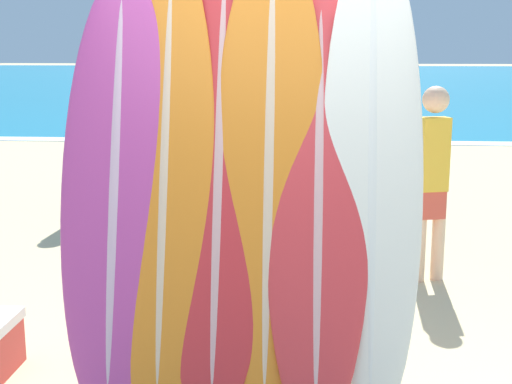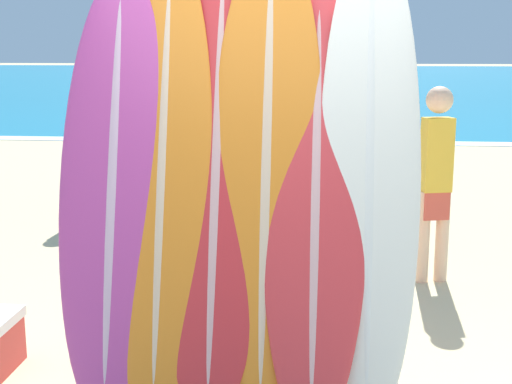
# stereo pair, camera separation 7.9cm
# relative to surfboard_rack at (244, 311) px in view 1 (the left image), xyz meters

# --- Properties ---
(ocean_water) EXTENTS (120.00, 60.00, 0.01)m
(ocean_water) POSITION_rel_surfboard_rack_xyz_m (0.19, 39.88, -0.51)
(ocean_water) COLOR teal
(ocean_water) RESTS_ON ground_plane
(surfboard_rack) EXTENTS (1.63, 0.04, 0.95)m
(surfboard_rack) POSITION_rel_surfboard_rack_xyz_m (0.00, 0.00, 0.00)
(surfboard_rack) COLOR #47474C
(surfboard_rack) RESTS_ON ground_plane
(surfboard_slot_0) EXTENTS (0.57, 0.71, 2.26)m
(surfboard_slot_0) POSITION_rel_surfboard_rack_xyz_m (-0.65, 0.02, 0.62)
(surfboard_slot_0) COLOR #B23D8E
(surfboard_slot_0) RESTS_ON ground_plane
(surfboard_slot_1) EXTENTS (0.51, 0.78, 2.36)m
(surfboard_slot_1) POSITION_rel_surfboard_rack_xyz_m (-0.40, 0.04, 0.67)
(surfboard_slot_1) COLOR orange
(surfboard_slot_1) RESTS_ON ground_plane
(surfboard_slot_2) EXTENTS (0.54, 0.84, 2.40)m
(surfboard_slot_2) POSITION_rel_surfboard_rack_xyz_m (-0.13, 0.06, 0.69)
(surfboard_slot_2) COLOR red
(surfboard_slot_2) RESTS_ON ground_plane
(surfboard_slot_3) EXTENTS (0.58, 0.79, 2.45)m
(surfboard_slot_3) POSITION_rel_surfboard_rack_xyz_m (0.12, 0.06, 0.72)
(surfboard_slot_3) COLOR orange
(surfboard_slot_3) RESTS_ON ground_plane
(surfboard_slot_4) EXTENTS (0.53, 0.85, 2.20)m
(surfboard_slot_4) POSITION_rel_surfboard_rack_xyz_m (0.37, 0.02, 0.59)
(surfboard_slot_4) COLOR red
(surfboard_slot_4) RESTS_ON ground_plane
(surfboard_slot_5) EXTENTS (0.51, 0.75, 2.45)m
(surfboard_slot_5) POSITION_rel_surfboard_rack_xyz_m (0.64, 0.05, 0.72)
(surfboard_slot_5) COLOR silver
(surfboard_slot_5) RESTS_ON ground_plane
(person_near_water) EXTENTS (0.27, 0.31, 1.82)m
(person_near_water) POSITION_rel_surfboard_rack_xyz_m (-1.04, 5.92, 0.48)
(person_near_water) COLOR #846047
(person_near_water) RESTS_ON ground_plane
(person_mid_beach) EXTENTS (0.28, 0.31, 1.80)m
(person_mid_beach) POSITION_rel_surfboard_rack_xyz_m (-2.06, 4.34, 0.47)
(person_mid_beach) COLOR #846047
(person_mid_beach) RESTS_ON ground_plane
(person_far_left) EXTENTS (0.27, 0.21, 1.57)m
(person_far_left) POSITION_rel_surfboard_rack_xyz_m (0.08, 9.27, 0.35)
(person_far_left) COLOR #A87A5B
(person_far_left) RESTS_ON ground_plane
(person_far_right) EXTENTS (0.26, 0.21, 1.55)m
(person_far_right) POSITION_rel_surfboard_rack_xyz_m (1.28, 2.12, 0.34)
(person_far_right) COLOR beige
(person_far_right) RESTS_ON ground_plane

